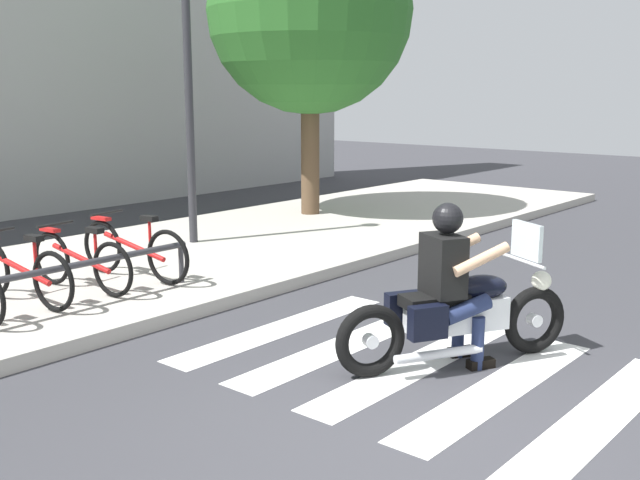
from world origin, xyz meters
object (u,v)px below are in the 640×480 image
at_px(bicycle_2, 81,261).
at_px(street_lamp, 188,59).
at_px(rider, 451,274).
at_px(motorcycle, 458,314).
at_px(bicycle_3, 134,250).
at_px(tree_near_rack, 310,11).
at_px(bike_rack, 80,269).
at_px(bicycle_1, 21,272).

bearing_deg(bicycle_2, street_lamp, 24.33).
bearing_deg(bicycle_2, rider, -76.70).
xyz_separation_m(rider, street_lamp, (1.64, 5.30, 1.97)).
bearing_deg(motorcycle, bicycle_2, 104.04).
distance_m(rider, bicycle_3, 4.14).
bearing_deg(tree_near_rack, rider, -129.73).
xyz_separation_m(rider, bicycle_3, (-0.27, 4.12, -0.31)).
distance_m(bicycle_2, bike_rack, 0.66).
bearing_deg(bike_rack, motorcycle, -68.87).
bearing_deg(street_lamp, bicycle_1, -160.41).
bearing_deg(bicycle_3, bicycle_2, 179.96).
bearing_deg(tree_near_rack, bicycle_1, -166.15).
xyz_separation_m(bicycle_1, bike_rack, (0.35, -0.55, 0.06)).
bearing_deg(bicycle_3, bike_rack, -152.40).
bearing_deg(rider, motorcycle, -31.74).
relative_size(motorcycle, bicycle_3, 1.17).
bearing_deg(street_lamp, motorcycle, -106.42).
bearing_deg(tree_near_rack, bike_rack, -160.59).
distance_m(motorcycle, tree_near_rack, 8.08).
height_order(bicycle_2, bike_rack, bicycle_2).
xyz_separation_m(motorcycle, bike_rack, (-1.39, 3.60, 0.10)).
bearing_deg(bicycle_1, bicycle_3, -0.01).
height_order(rider, bicycle_3, rider).
relative_size(bicycle_2, street_lamp, 0.35).
height_order(street_lamp, tree_near_rack, tree_near_rack).
distance_m(bicycle_2, bicycle_3, 0.71).
height_order(rider, bicycle_2, rider).
height_order(bicycle_2, street_lamp, street_lamp).
bearing_deg(motorcycle, bicycle_3, 94.57).
height_order(bicycle_1, street_lamp, street_lamp).
height_order(bicycle_1, tree_near_rack, tree_near_rack).
bearing_deg(bicycle_3, rider, -86.31).
height_order(motorcycle, bicycle_2, motorcycle).
bearing_deg(bicycle_1, tree_near_rack, 13.85).
height_order(bicycle_2, bicycle_3, bicycle_3).
relative_size(rider, tree_near_rack, 0.26).
relative_size(rider, bicycle_2, 0.88).
distance_m(rider, bike_rack, 3.81).
distance_m(bike_rack, street_lamp, 4.10).
bearing_deg(bicycle_3, street_lamp, 31.81).
distance_m(motorcycle, street_lamp, 6.04).
bearing_deg(bike_rack, bicycle_3, 27.60).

